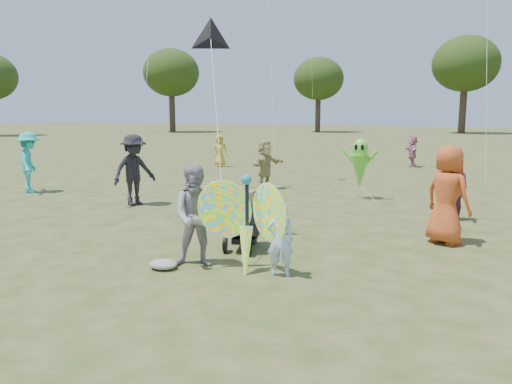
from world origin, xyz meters
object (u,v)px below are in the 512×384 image
crowd_a (447,195)px  crowd_j (412,151)px  crowd_e (453,188)px  crowd_g (220,151)px  crowd_b (134,170)px  child_girl (280,240)px  butterfly_kite (246,223)px  alien_kite (360,165)px  crowd_i (30,162)px  adult_man (197,216)px  jogging_stroller (246,216)px  crowd_d (265,165)px

crowd_a → crowd_j: size_ratio=1.32×
crowd_e → crowd_g: bearing=178.4°
crowd_b → crowd_j: (5.78, 12.70, -0.23)m
child_girl → crowd_j: crowd_j is taller
crowd_g → butterfly_kite: (7.38, -13.25, 0.06)m
alien_kite → crowd_i: bearing=-163.2°
crowd_a → crowd_e: crowd_a is taller
adult_man → crowd_g: size_ratio=1.16×
crowd_i → butterfly_kite: crowd_i is taller
jogging_stroller → crowd_i: bearing=143.3°
crowd_g → crowd_i: (-2.00, -8.85, 0.22)m
jogging_stroller → butterfly_kite: (0.55, -1.21, 0.16)m
child_girl → crowd_a: bearing=-142.6°
adult_man → crowd_b: (-4.25, 3.99, 0.12)m
crowd_g → crowd_j: crowd_g is taller
jogging_stroller → alien_kite: bearing=65.6°
crowd_a → crowd_e: (0.04, 2.19, -0.18)m
crowd_i → adult_man: bearing=-158.0°
child_girl → butterfly_kite: (-0.56, -0.03, 0.21)m
adult_man → crowd_j: (1.54, 16.69, -0.12)m
child_girl → crowd_e: size_ratio=0.75×
crowd_i → alien_kite: (9.63, 2.90, 0.03)m
crowd_b → crowd_g: size_ratio=1.32×
child_girl → jogging_stroller: bearing=-63.2°
crowd_d → jogging_stroller: bearing=-144.4°
crowd_g → jogging_stroller: 13.84m
crowd_b → butterfly_kite: crowd_b is taller
adult_man → crowd_i: (-8.53, 4.44, 0.10)m
adult_man → alien_kite: bearing=58.9°
child_girl → jogging_stroller: 1.63m
crowd_e → jogging_stroller: bearing=-93.4°
crowd_d → alien_kite: alien_kite is taller
crowd_b → adult_man: bearing=-111.1°
butterfly_kite → child_girl: bearing=2.6°
crowd_i → jogging_stroller: 9.39m
child_girl → jogging_stroller: child_girl is taller
crowd_b → crowd_g: (-2.28, 9.30, -0.23)m
crowd_b → jogging_stroller: bearing=-98.9°
child_girl → crowd_g: crowd_g is taller
butterfly_kite → crowd_b: bearing=142.3°
crowd_e → crowd_j: bearing=137.1°
alien_kite → crowd_d: bearing=169.4°
crowd_g → butterfly_kite: size_ratio=0.83×
crowd_b → crowd_g: bearing=35.9°
adult_man → jogging_stroller: 1.31m
adult_man → crowd_e: bearing=32.5°
butterfly_kite → alien_kite: 7.30m
adult_man → crowd_g: bearing=93.5°
adult_man → jogging_stroller: (0.30, 1.26, -0.22)m
crowd_d → crowd_g: size_ratio=1.11×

